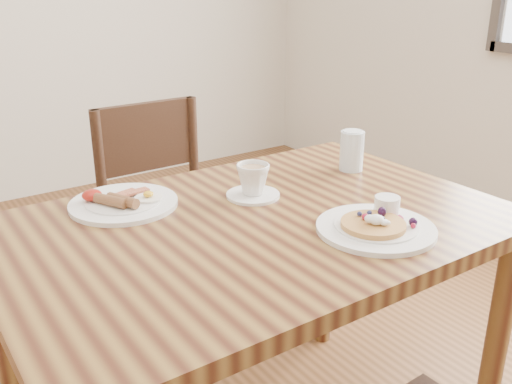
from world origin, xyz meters
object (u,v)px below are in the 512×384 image
Objects in this scene: pancake_plate at (377,225)px; breakfast_plate at (122,202)px; water_glass at (352,151)px; chair_far at (168,219)px; teacup_saucer at (253,182)px; dining_table at (256,257)px.

pancake_plate is 1.00× the size of breakfast_plate.
breakfast_plate is 0.68m from water_glass.
teacup_saucer is (-0.00, -0.53, 0.30)m from chair_far.
dining_table is at bearing -121.54° from teacup_saucer.
teacup_saucer is at bearing -23.04° from breakfast_plate.
teacup_saucer reaches higher than dining_table.
pancake_plate is at bearing -46.86° from dining_table.
dining_table is 0.30m from pancake_plate.
water_glass is (0.44, 0.14, 0.16)m from dining_table.
dining_table is 0.49m from water_glass.
dining_table is 4.44× the size of breakfast_plate.
pancake_plate is at bearing -125.62° from water_glass.
breakfast_plate is 0.34m from teacup_saucer.
pancake_plate is at bearing -47.76° from breakfast_plate.
chair_far is (0.08, 0.66, -0.16)m from dining_table.
teacup_saucer is (0.08, 0.13, 0.14)m from dining_table.
chair_far is 3.26× the size of pancake_plate.
breakfast_plate is at bearing 131.52° from dining_table.
chair_far is 7.55× the size of water_glass.
teacup_saucer is 0.36m from water_glass.
teacup_saucer is at bearing 58.46° from dining_table.
breakfast_plate is (-0.23, 0.26, 0.11)m from dining_table.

